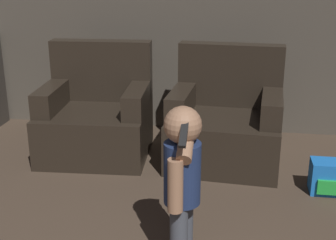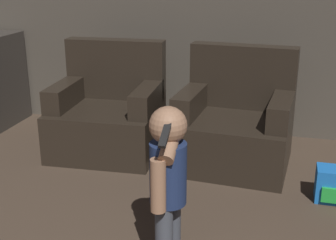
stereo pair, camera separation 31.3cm
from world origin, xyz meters
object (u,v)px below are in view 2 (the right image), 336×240
(armchair_left, at_px, (109,115))
(armchair_right, at_px, (235,125))
(person_toddler, at_px, (168,174))
(toy_backpack, at_px, (335,185))

(armchair_left, relative_size, armchair_right, 1.00)
(armchair_right, relative_size, person_toddler, 1.04)
(armchair_left, distance_m, toy_backpack, 1.94)
(armchair_left, height_order, armchair_right, same)
(person_toddler, xyz_separation_m, toy_backpack, (0.96, 0.96, -0.41))
(armchair_right, relative_size, toy_backpack, 3.66)
(armchair_right, height_order, person_toddler, armchair_right)
(armchair_right, bearing_deg, armchair_left, -175.91)
(toy_backpack, bearing_deg, armchair_right, 147.10)
(armchair_right, xyz_separation_m, toy_backpack, (0.76, -0.49, -0.20))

